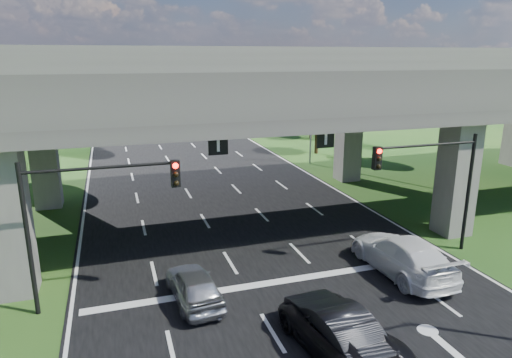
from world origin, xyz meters
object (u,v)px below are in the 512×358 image
signal_right (435,174)px  signal_left (87,206)px  car_silver (194,285)px  car_dark (335,326)px  car_white (402,255)px  streetlight_far (308,100)px  car_trailing (338,330)px  streetlight_beyond (254,88)px

signal_right → signal_left: bearing=180.0°
signal_right → car_silver: bearing=-175.5°
car_dark → car_white: 6.83m
streetlight_far → car_trailing: (-10.13, -25.59, -5.08)m
car_silver → car_trailing: (4.04, -4.59, 0.03)m
car_silver → car_trailing: size_ratio=0.78×
car_dark → car_trailing: 0.18m
streetlight_far → car_trailing: 27.99m
signal_left → car_white: signal_left is taller
streetlight_far → car_trailing: bearing=-111.6°
signal_left → streetlight_beyond: 40.30m
car_silver → signal_left: bearing=-19.0°
streetlight_far → car_white: bearing=-102.4°
streetlight_beyond → car_white: (-4.70, -37.36, -4.96)m
streetlight_beyond → car_trailing: 43.10m
streetlight_beyond → car_trailing: bearing=-103.7°
car_dark → signal_right: bearing=-150.0°
car_white → car_trailing: 6.89m
streetlight_beyond → car_dark: size_ratio=2.09×
signal_right → streetlight_beyond: bearing=86.4°
car_dark → car_trailing: (0.05, -0.17, -0.05)m
streetlight_beyond → car_dark: streetlight_beyond is taller
streetlight_far → car_white: streetlight_far is taller
car_trailing → car_silver: bearing=-55.6°
streetlight_beyond → car_white: bearing=-97.2°
signal_left → streetlight_far: streetlight_far is taller
car_dark → car_white: size_ratio=0.81×
car_dark → car_white: (5.49, 4.06, 0.07)m
signal_left → streetlight_beyond: size_ratio=0.60×
car_silver → car_dark: bearing=127.2°
car_silver → car_white: size_ratio=0.70×
streetlight_far → streetlight_beyond: same height
signal_right → car_trailing: size_ratio=1.12×
streetlight_beyond → car_dark: 42.95m
signal_left → car_dark: (7.74, -5.36, -3.37)m
signal_right → streetlight_beyond: (2.27, 36.06, 1.66)m
car_silver → signal_right: bearing=179.7°
car_silver → car_dark: car_dark is taller
signal_right → car_white: 4.30m
signal_left → streetlight_beyond: streetlight_beyond is taller
signal_left → car_trailing: signal_left is taller
streetlight_far → car_silver: streetlight_far is taller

